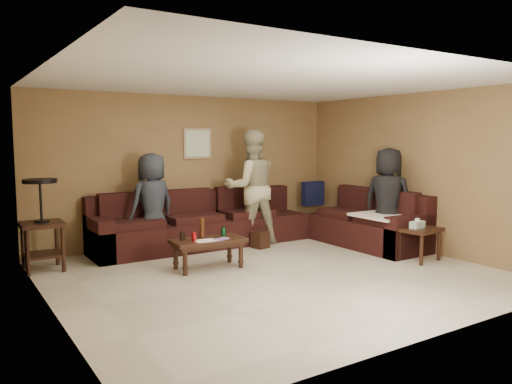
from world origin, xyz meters
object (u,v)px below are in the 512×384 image
person_right (388,199)px  side_table_right (419,232)px  sectional_sofa (263,227)px  person_middle (251,187)px  end_table_left (42,223)px  coffee_table (208,243)px  waste_bin (260,240)px  person_left (152,204)px

person_right → side_table_right: bearing=147.9°
sectional_sofa → person_middle: (-0.04, 0.31, 0.64)m
end_table_left → side_table_right: bearing=-26.6°
sectional_sofa → person_middle: 0.71m
person_middle → side_table_right: bearing=133.8°
coffee_table → person_middle: 1.87m
sectional_sofa → side_table_right: (1.39, -2.04, 0.09)m
waste_bin → person_left: 1.83m
side_table_right → person_right: bearing=78.8°
coffee_table → sectional_sofa: bearing=29.0°
person_right → end_table_left: bearing=50.7°
person_right → coffee_table: bearing=59.4°
side_table_right → person_right: person_right is taller
person_middle → end_table_left: bearing=12.3°
person_middle → person_right: person_middle is taller
sectional_sofa → person_right: (1.53, -1.29, 0.49)m
end_table_left → waste_bin: 3.31m
waste_bin → coffee_table: bearing=-151.6°
person_middle → person_right: 2.25m
side_table_right → person_middle: person_middle is taller
end_table_left → person_right: 5.14m
end_table_left → person_right: size_ratio=0.76×
waste_bin → person_right: size_ratio=0.17×
person_left → person_middle: 1.70m
side_table_right → person_left: person_left is taller
sectional_sofa → waste_bin: bearing=-143.9°
side_table_right → waste_bin: size_ratio=2.35×
person_middle → person_right: (1.57, -1.60, -0.14)m
sectional_sofa → side_table_right: size_ratio=7.16×
waste_bin → person_right: (1.64, -1.21, 0.68)m
sectional_sofa → end_table_left: (-3.35, 0.33, 0.33)m
side_table_right → waste_bin: bearing=127.1°
sectional_sofa → waste_bin: size_ratio=16.81×
person_middle → person_right: bearing=147.2°
person_left → person_right: size_ratio=0.95×
side_table_right → person_left: 4.02m
end_table_left → person_middle: bearing=-0.3°
sectional_sofa → person_right: size_ratio=2.83×
coffee_table → end_table_left: size_ratio=0.82×
waste_bin → person_left: person_left is taller
person_middle → coffee_table: bearing=51.0°
sectional_sofa → person_middle: person_middle is taller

